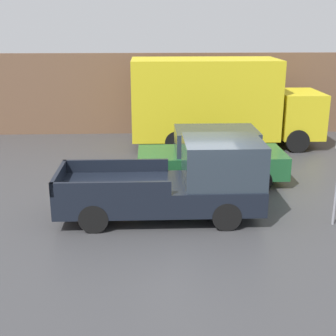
% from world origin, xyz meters
% --- Properties ---
extents(ground_plane, '(60.00, 60.00, 0.00)m').
position_xyz_m(ground_plane, '(0.00, 0.00, 0.00)').
color(ground_plane, '#3D3D3F').
extents(building_wall, '(28.00, 0.15, 3.69)m').
position_xyz_m(building_wall, '(0.00, 9.91, 1.85)').
color(building_wall, brown).
rests_on(building_wall, ground).
extents(pickup_truck, '(5.38, 2.05, 2.12)m').
position_xyz_m(pickup_truck, '(-0.35, -0.02, 0.98)').
color(pickup_truck, black).
rests_on(pickup_truck, ground).
extents(car, '(4.75, 1.99, 1.76)m').
position_xyz_m(car, '(0.89, 2.85, 0.87)').
color(car, '#1E592D').
rests_on(car, ground).
extents(delivery_truck, '(7.79, 2.61, 3.62)m').
position_xyz_m(delivery_truck, '(1.68, 7.43, 1.91)').
color(delivery_truck, gold).
rests_on(delivery_truck, ground).
extents(newspaper_box, '(0.45, 0.40, 1.02)m').
position_xyz_m(newspaper_box, '(-0.57, 9.58, 0.51)').
color(newspaper_box, red).
rests_on(newspaper_box, ground).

